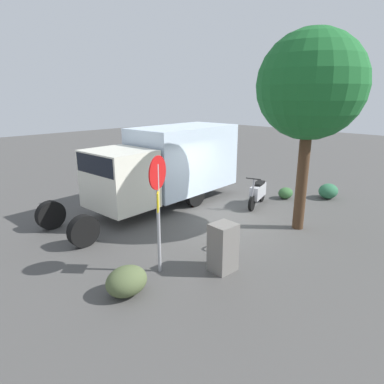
{
  "coord_description": "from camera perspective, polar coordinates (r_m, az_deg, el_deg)",
  "views": [
    {
      "loc": [
        8.25,
        6.66,
        4.06
      ],
      "look_at": [
        1.3,
        -0.26,
        1.2
      ],
      "focal_mm": 31.34,
      "sensor_mm": 36.0,
      "label": 1
    }
  ],
  "objects": [
    {
      "name": "ground_plane",
      "position": [
        11.35,
        5.62,
        -4.78
      ],
      "size": [
        60.0,
        60.0,
        0.0
      ],
      "primitive_type": "plane",
      "color": "#4A4947"
    },
    {
      "name": "box_truck_near",
      "position": [
        12.54,
        -4.42,
        4.91
      ],
      "size": [
        7.72,
        2.61,
        2.89
      ],
      "rotation": [
        0.0,
        0.0,
        0.06
      ],
      "color": "black",
      "rests_on": "ground"
    },
    {
      "name": "motorcycle",
      "position": [
        12.85,
        11.11,
        -0.05
      ],
      "size": [
        1.76,
        0.77,
        1.2
      ],
      "rotation": [
        0.0,
        0.0,
        0.3
      ],
      "color": "black",
      "rests_on": "ground"
    },
    {
      "name": "stop_sign",
      "position": [
        7.53,
        -5.79,
        -0.86
      ],
      "size": [
        0.71,
        0.33,
        2.79
      ],
      "color": "#9E9EA3",
      "rests_on": "ground"
    },
    {
      "name": "street_tree",
      "position": [
        10.43,
        19.55,
        16.55
      ],
      "size": [
        3.06,
        3.06,
        5.84
      ],
      "color": "#47301E",
      "rests_on": "ground"
    },
    {
      "name": "utility_cabinet",
      "position": [
        8.05,
        5.29,
        -9.37
      ],
      "size": [
        0.6,
        0.55,
        1.18
      ],
      "primitive_type": "cube",
      "rotation": [
        0.0,
        0.0,
        -0.06
      ],
      "color": "slate",
      "rests_on": "ground"
    },
    {
      "name": "bike_rack_hoop",
      "position": [
        9.42,
        5.25,
        -9.36
      ],
      "size": [
        0.85,
        0.1,
        0.85
      ],
      "primitive_type": "torus",
      "rotation": [
        1.57,
        0.0,
        -0.06
      ],
      "color": "#B7B7BC",
      "rests_on": "ground"
    },
    {
      "name": "shrub_near_sign",
      "position": [
        14.64,
        22.17,
        0.14
      ],
      "size": [
        0.88,
        0.72,
        0.6
      ],
      "primitive_type": "ellipsoid",
      "color": "#2C6745",
      "rests_on": "ground"
    },
    {
      "name": "shrub_mid_verge",
      "position": [
        14.07,
        15.63,
        -0.17
      ],
      "size": [
        0.66,
        0.54,
        0.45
      ],
      "primitive_type": "ellipsoid",
      "color": "#335F32",
      "rests_on": "ground"
    },
    {
      "name": "shrub_by_tree",
      "position": [
        7.38,
        -11.07,
        -14.65
      ],
      "size": [
        0.91,
        0.75,
        0.62
      ],
      "primitive_type": "ellipsoid",
      "color": "#4E5C37",
      "rests_on": "ground"
    }
  ]
}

